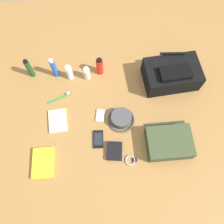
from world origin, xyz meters
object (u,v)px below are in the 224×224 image
Objects in this scene: cell_phone at (98,139)px; sunscreen_spray at (100,66)px; deodorant_spray at (54,68)px; backpack at (172,74)px; toothbrush at (61,97)px; notepad at (58,121)px; paperback_novel at (43,163)px; wristwatch at (131,160)px; bucket_hat at (121,119)px; toiletry_pouch at (169,142)px; toothpaste_tube at (69,72)px; media_player at (100,116)px; shampoo_bottle at (29,68)px; lotion_bottle at (87,73)px; wallet at (114,151)px.

sunscreen_spray is at bearing 88.61° from cell_phone.
backpack is at bearing -4.16° from deodorant_spray.
notepad is (-0.01, -0.16, 0.00)m from toothbrush.
paperback_novel is 2.57× the size of wristwatch.
wristwatch is (0.05, -0.25, -0.02)m from bucket_hat.
backpack is at bearing 61.83° from wristwatch.
toothbrush is (-0.66, 0.32, -0.04)m from toiletry_pouch.
toothpaste_tube is (0.10, -0.02, -0.02)m from deodorant_spray.
media_player is at bearing -46.11° from deodorant_spray.
shampoo_bottle reaches higher than toothpaste_tube.
notepad is at bearing 76.09° from paperback_novel.
toiletry_pouch is 2.44× the size of cell_phone.
lotion_bottle is 0.96× the size of cell_phone.
notepad is at bearing -84.51° from deodorant_spray.
toiletry_pouch is at bearing -51.99° from sunscreen_spray.
toothpaste_tube is 0.69× the size of paperback_novel.
wristwatch is at bearing -37.79° from notepad.
bucket_hat is 0.46m from toothpaste_tube.
toothpaste_tube is at bearing -11.49° from deodorant_spray.
wallet is at bearing -71.66° from lotion_bottle.
sunscreen_spray is at bearing 61.94° from paperback_novel.
deodorant_spray reaches higher than notepad.
deodorant_spray is 1.53× the size of cell_phone.
backpack reaches higher than bucket_hat.
toothbrush is (-0.17, -0.15, -0.04)m from lotion_bottle.
shampoo_bottle reaches higher than wallet.
media_player is at bearing 41.44° from paperback_novel.
toiletry_pouch is at bearing -98.08° from backpack.
sunscreen_spray reaches higher than bucket_hat.
cell_phone is (0.08, -0.44, -0.04)m from lotion_bottle.
wristwatch is at bearing -79.35° from bucket_hat.
bucket_hat is at bearing 149.71° from toiletry_pouch.
sunscreen_spray is 0.78× the size of paperback_novel.
backpack is at bearing 34.37° from paperback_novel.
cell_phone is (0.29, -0.46, -0.08)m from deodorant_spray.
paperback_novel reaches higher than notepad.
bucket_hat is (-0.27, 0.16, -0.02)m from toiletry_pouch.
deodorant_spray is 0.77m from wristwatch.
shampoo_bottle is at bearing 178.40° from deodorant_spray.
cell_phone is at bearing -139.20° from bucket_hat.
toothpaste_tube reaches higher than media_player.
sunscreen_spray is at bearing 1.64° from shampoo_bottle.
sunscreen_spray is (-0.40, 0.52, 0.03)m from toiletry_pouch.
wristwatch is at bearing -65.03° from lotion_bottle.
lotion_bottle reaches higher than bucket_hat.
wristwatch is (-0.29, -0.54, -0.07)m from backpack.
toiletry_pouch is at bearing -21.39° from notepad.
toothbrush is 0.16m from notepad.
lotion_bottle reaches higher than media_player.
notepad is at bearing -173.47° from media_player.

